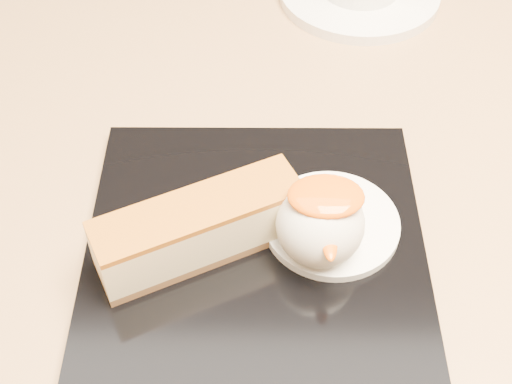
{
  "coord_description": "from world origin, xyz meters",
  "views": [
    {
      "loc": [
        -0.03,
        -0.37,
        1.1
      ],
      "look_at": [
        -0.03,
        -0.07,
        0.76
      ],
      "focal_mm": 50.0,
      "sensor_mm": 36.0,
      "label": 1
    }
  ],
  "objects_px": {
    "cheesecake": "(199,228)",
    "ice_cream_scoop": "(320,224)",
    "table": "(293,281)",
    "dessert_plate": "(256,249)"
  },
  "relations": [
    {
      "from": "cheesecake",
      "to": "ice_cream_scoop",
      "type": "bearing_deg",
      "value": -26.37
    },
    {
      "from": "cheesecake",
      "to": "ice_cream_scoop",
      "type": "relative_size",
      "value": 2.43
    },
    {
      "from": "table",
      "to": "ice_cream_scoop",
      "type": "bearing_deg",
      "value": -85.57
    },
    {
      "from": "table",
      "to": "cheesecake",
      "type": "relative_size",
      "value": 5.95
    },
    {
      "from": "dessert_plate",
      "to": "ice_cream_scoop",
      "type": "height_order",
      "value": "ice_cream_scoop"
    },
    {
      "from": "dessert_plate",
      "to": "cheesecake",
      "type": "bearing_deg",
      "value": -171.87
    },
    {
      "from": "cheesecake",
      "to": "ice_cream_scoop",
      "type": "distance_m",
      "value": 0.08
    },
    {
      "from": "dessert_plate",
      "to": "ice_cream_scoop",
      "type": "bearing_deg",
      "value": -7.13
    },
    {
      "from": "table",
      "to": "dessert_plate",
      "type": "distance_m",
      "value": 0.19
    },
    {
      "from": "dessert_plate",
      "to": "ice_cream_scoop",
      "type": "distance_m",
      "value": 0.05
    }
  ]
}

